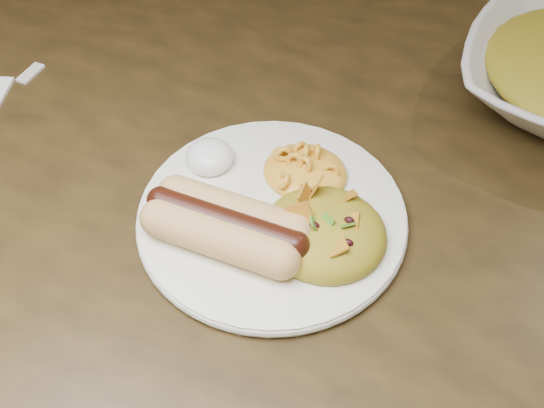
% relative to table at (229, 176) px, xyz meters
% --- Properties ---
extents(floor, '(4.00, 4.00, 0.00)m').
position_rel_table_xyz_m(floor, '(0.00, 0.00, -0.66)').
color(floor, black).
rests_on(floor, ground).
extents(table, '(1.60, 0.90, 0.75)m').
position_rel_table_xyz_m(table, '(0.00, 0.00, 0.00)').
color(table, '#3E2D13').
rests_on(table, floor).
extents(plate, '(0.31, 0.31, 0.01)m').
position_rel_table_xyz_m(plate, '(0.10, -0.11, 0.10)').
color(plate, white).
rests_on(plate, table).
extents(hotdog, '(0.12, 0.07, 0.03)m').
position_rel_table_xyz_m(hotdog, '(0.08, -0.15, 0.12)').
color(hotdog, tan).
rests_on(hotdog, plate).
extents(mac_and_cheese, '(0.09, 0.09, 0.03)m').
position_rel_table_xyz_m(mac_and_cheese, '(0.11, -0.06, 0.12)').
color(mac_and_cheese, gold).
rests_on(mac_and_cheese, plate).
extents(sour_cream, '(0.06, 0.06, 0.03)m').
position_rel_table_xyz_m(sour_cream, '(0.03, -0.08, 0.12)').
color(sour_cream, white).
rests_on(sour_cream, plate).
extents(taco_salad, '(0.11, 0.10, 0.05)m').
position_rel_table_xyz_m(taco_salad, '(0.16, -0.12, 0.12)').
color(taco_salad, '#BF750A').
rests_on(taco_salad, plate).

